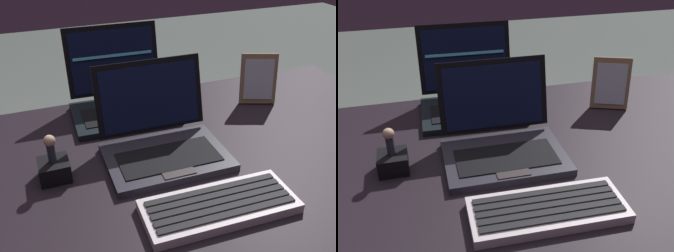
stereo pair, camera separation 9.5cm
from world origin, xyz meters
TOP-DOWN VIEW (x-y plane):
  - desk at (0.00, 0.00)m, footprint 1.47×0.83m
  - laptop_front at (-0.07, 0.03)m, footprint 0.31×0.27m
  - laptop_rear at (-0.11, 0.31)m, footprint 0.32×0.28m
  - external_keyboard at (-0.03, -0.23)m, footprint 0.34×0.15m
  - photo_frame at (0.33, 0.20)m, footprint 0.12×0.08m
  - figurine_stand at (-0.35, 0.02)m, footprint 0.07×0.07m
  - figurine at (-0.35, 0.02)m, footprint 0.03×0.03m

SIDE VIEW (x-z plane):
  - desk at x=0.00m, z-range 0.26..0.97m
  - external_keyboard at x=-0.03m, z-range 0.71..0.74m
  - figurine_stand at x=-0.35m, z-range 0.71..0.76m
  - laptop_front at x=-0.07m, z-range 0.65..0.87m
  - laptop_rear at x=-0.11m, z-range 0.64..0.89m
  - photo_frame at x=0.33m, z-range 0.71..0.88m
  - figurine at x=-0.35m, z-range 0.77..0.84m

